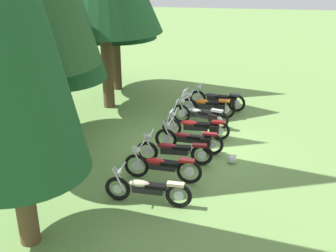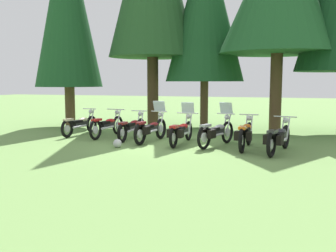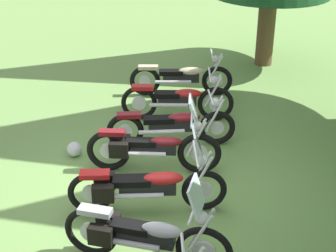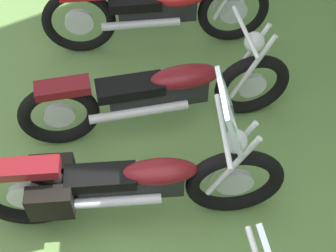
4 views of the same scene
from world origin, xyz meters
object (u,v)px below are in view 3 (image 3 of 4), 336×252
(motorcycle_5, at_px, (144,235))
(dropped_helmet, at_px, (74,149))
(motorcycle_1, at_px, (178,100))
(motorcycle_2, at_px, (172,125))
(motorcycle_3, at_px, (152,147))
(motorcycle_4, at_px, (145,185))
(motorcycle_0, at_px, (182,77))

(motorcycle_5, height_order, dropped_helmet, motorcycle_5)
(motorcycle_1, xyz_separation_m, motorcycle_2, (1.09, -0.18, -0.02))
(motorcycle_3, height_order, motorcycle_5, same)
(motorcycle_3, bearing_deg, motorcycle_2, 71.51)
(motorcycle_5, relative_size, dropped_helmet, 8.02)
(motorcycle_2, distance_m, motorcycle_4, 2.06)
(dropped_helmet, bearing_deg, motorcycle_0, 141.11)
(motorcycle_3, relative_size, motorcycle_5, 1.04)
(motorcycle_1, relative_size, dropped_helmet, 8.37)
(motorcycle_0, distance_m, motorcycle_2, 2.38)
(motorcycle_2, bearing_deg, motorcycle_3, -115.91)
(motorcycle_2, bearing_deg, motorcycle_0, 80.47)
(motorcycle_2, relative_size, motorcycle_5, 1.09)
(motorcycle_0, height_order, motorcycle_1, motorcycle_1)
(motorcycle_5, bearing_deg, dropped_helmet, 130.47)
(motorcycle_2, height_order, dropped_helmet, motorcycle_2)
(motorcycle_0, xyz_separation_m, motorcycle_5, (5.52, -0.90, 0.05))
(motorcycle_0, bearing_deg, motorcycle_1, -94.61)
(motorcycle_3, xyz_separation_m, motorcycle_4, (1.14, -0.12, -0.00))
(motorcycle_0, relative_size, motorcycle_5, 1.06)
(motorcycle_0, relative_size, dropped_helmet, 8.48)
(motorcycle_0, relative_size, motorcycle_1, 1.01)
(motorcycle_2, relative_size, motorcycle_4, 1.00)
(motorcycle_1, distance_m, dropped_helmet, 2.41)
(motorcycle_0, relative_size, motorcycle_2, 0.97)
(motorcycle_0, height_order, motorcycle_4, motorcycle_4)
(motorcycle_0, bearing_deg, motorcycle_4, -98.22)
(motorcycle_1, height_order, dropped_helmet, motorcycle_1)
(motorcycle_0, distance_m, dropped_helmet, 3.40)
(motorcycle_4, bearing_deg, motorcycle_3, 84.21)
(motorcycle_1, distance_m, motorcycle_5, 4.31)
(motorcycle_1, xyz_separation_m, motorcycle_4, (3.09, -0.70, 0.01))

